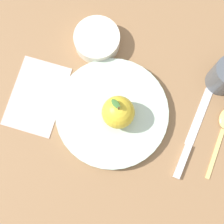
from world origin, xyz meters
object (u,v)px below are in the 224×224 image
object	(u,v)px
dinner_plate	(112,113)
linen_napkin	(37,96)
apple	(118,112)
side_bowl	(97,39)
knife	(190,141)

from	to	relation	value
dinner_plate	linen_napkin	distance (m)	0.17
apple	linen_napkin	size ratio (longest dim) A/B	0.48
side_bowl	knife	bearing A→B (deg)	-172.66
knife	linen_napkin	xyz separation A→B (m)	(0.27, 0.22, -0.00)
linen_napkin	apple	bearing A→B (deg)	-139.47
side_bowl	apple	bearing A→B (deg)	160.40
linen_napkin	knife	bearing A→B (deg)	-141.11
apple	knife	xyz separation A→B (m)	(-0.13, -0.10, -0.05)
side_bowl	knife	xyz separation A→B (m)	(-0.30, -0.04, -0.02)
knife	dinner_plate	bearing A→B (deg)	35.95
dinner_plate	apple	world-z (taller)	apple
apple	linen_napkin	xyz separation A→B (m)	(0.14, 0.12, -0.05)
apple	knife	world-z (taller)	apple
knife	side_bowl	bearing A→B (deg)	7.34
dinner_plate	knife	xyz separation A→B (m)	(-0.15, -0.11, -0.01)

